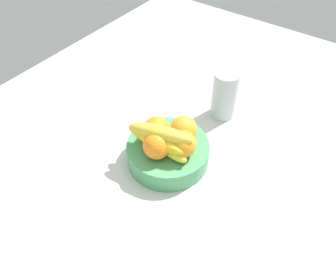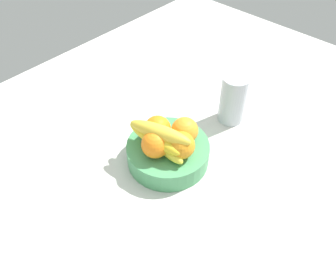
% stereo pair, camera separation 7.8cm
% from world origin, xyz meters
% --- Properties ---
extents(ground_plane, '(1.80, 1.40, 0.03)m').
position_xyz_m(ground_plane, '(0.00, 0.00, -0.01)').
color(ground_plane, silver).
extents(fruit_bowl, '(0.22, 0.22, 0.06)m').
position_xyz_m(fruit_bowl, '(0.01, -0.03, 0.03)').
color(fruit_bowl, '#47965E').
rests_on(fruit_bowl, ground_plane).
extents(orange_front_left, '(0.07, 0.07, 0.07)m').
position_xyz_m(orange_front_left, '(-0.04, -0.01, 0.09)').
color(orange_front_left, orange).
rests_on(orange_front_left, fruit_bowl).
extents(orange_front_right, '(0.07, 0.07, 0.07)m').
position_xyz_m(orange_front_right, '(0.01, -0.06, 0.09)').
color(orange_front_right, orange).
rests_on(orange_front_right, fruit_bowl).
extents(orange_center, '(0.07, 0.07, 0.07)m').
position_xyz_m(orange_center, '(0.05, -0.03, 0.09)').
color(orange_center, orange).
rests_on(orange_center, fruit_bowl).
extents(orange_back_left, '(0.07, 0.07, 0.07)m').
position_xyz_m(orange_back_left, '(0.01, 0.02, 0.09)').
color(orange_back_left, orange).
rests_on(orange_back_left, fruit_bowl).
extents(banana_bunch, '(0.09, 0.19, 0.08)m').
position_xyz_m(banana_bunch, '(0.03, -0.03, 0.10)').
color(banana_bunch, yellow).
rests_on(banana_bunch, fruit_bowl).
extents(thermos_tumbler, '(0.08, 0.08, 0.15)m').
position_xyz_m(thermos_tumbler, '(-0.25, -0.00, 0.08)').
color(thermos_tumbler, '#B4B9C5').
rests_on(thermos_tumbler, ground_plane).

